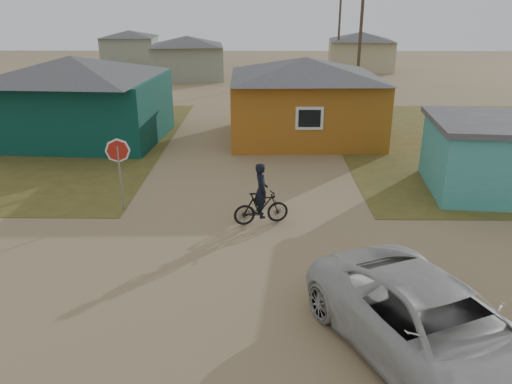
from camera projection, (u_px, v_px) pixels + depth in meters
ground at (242, 288)px, 11.84m from camera, size 120.00×120.00×0.00m
house_teal at (75, 98)px, 23.80m from camera, size 8.93×7.08×4.00m
house_yellow at (304, 97)px, 24.15m from camera, size 7.72×6.76×3.90m
house_pale_west at (188, 57)px, 42.97m from camera, size 7.04×6.15×3.60m
house_beige_east at (361, 50)px, 48.38m from camera, size 6.95×6.05×3.60m
house_pale_north at (130, 46)px, 54.31m from camera, size 6.28×5.81×3.40m
utility_pole_near at (360, 39)px, 30.81m from camera, size 1.40×0.20×8.00m
utility_pole_far at (339, 27)px, 45.73m from camera, size 1.40×0.20×8.00m
stop_sign at (118, 158)px, 15.66m from camera, size 0.77×0.21×2.39m
cyclist at (261, 202)px, 15.04m from camera, size 1.77×0.88×1.93m
vehicle at (435, 329)px, 9.08m from camera, size 4.69×6.27×1.58m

